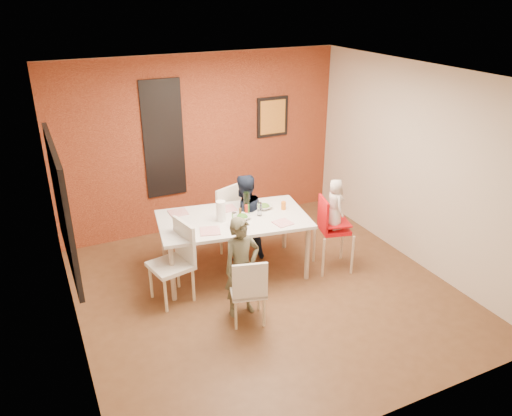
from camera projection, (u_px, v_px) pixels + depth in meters
name	position (u px, v px, depth m)	size (l,w,h in m)	color
ground	(266.00, 292.00, 6.36)	(4.50, 4.50, 0.00)	brown
ceiling	(268.00, 76.00, 5.26)	(4.50, 4.50, 0.02)	silver
wall_back	(202.00, 144.00, 7.67)	(4.50, 0.02, 2.70)	beige
wall_front	(394.00, 292.00, 3.95)	(4.50, 0.02, 2.70)	beige
wall_left	(64.00, 231.00, 4.93)	(0.02, 4.50, 2.70)	beige
wall_right	(417.00, 167.00, 6.69)	(0.02, 4.50, 2.70)	beige
brick_accent_wall	(202.00, 144.00, 7.65)	(4.50, 0.02, 2.70)	maroon
picture_window_frame	(62.00, 205.00, 5.02)	(0.05, 1.70, 1.30)	black
picture_window_pane	(63.00, 205.00, 5.03)	(0.02, 1.55, 1.15)	black
glassblock_strip	(163.00, 139.00, 7.34)	(0.55, 0.03, 1.70)	silver
glassblock_surround	(164.00, 140.00, 7.34)	(0.60, 0.03, 1.76)	black
art_print_frame	(272.00, 117.00, 7.98)	(0.54, 0.03, 0.64)	black
art_print_canvas	(273.00, 117.00, 7.97)	(0.44, 0.01, 0.54)	gold
dining_table	(233.00, 223.00, 6.53)	(2.07, 1.36, 0.80)	white
chair_near	(249.00, 288.00, 5.58)	(0.48, 0.48, 0.85)	silver
chair_far	(235.00, 218.00, 7.09)	(0.59, 0.59, 0.99)	white
chair_left	(177.00, 257.00, 6.04)	(0.55, 0.55, 1.00)	white
high_chair	(331.00, 227.00, 6.65)	(0.53, 0.53, 1.04)	red
child_near	(242.00, 267.00, 5.72)	(0.45, 0.29, 1.23)	brown
child_far	(244.00, 219.00, 6.87)	(0.62, 0.48, 1.27)	#151D31
toddler	(335.00, 204.00, 6.52)	(0.33, 0.22, 0.68)	beige
plate_near_left	(210.00, 231.00, 6.14)	(0.24, 0.24, 0.01)	white
plate_far_mid	(227.00, 208.00, 6.76)	(0.24, 0.24, 0.01)	white
plate_near_right	(283.00, 223.00, 6.35)	(0.21, 0.21, 0.01)	white
plate_far_left	(178.00, 212.00, 6.64)	(0.24, 0.24, 0.01)	white
salad_bowl_a	(242.00, 217.00, 6.45)	(0.21, 0.21, 0.05)	white
salad_bowl_b	(264.00, 207.00, 6.76)	(0.22, 0.22, 0.05)	silver
wine_bottle	(247.00, 203.00, 6.55)	(0.08, 0.08, 0.30)	black
wine_glass_a	(234.00, 219.00, 6.24)	(0.06, 0.06, 0.18)	white
wine_glass_b	(260.00, 209.00, 6.53)	(0.06, 0.06, 0.18)	silver
paper_towel_roll	(221.00, 211.00, 6.36)	(0.12, 0.12, 0.27)	white
condiment_red	(246.00, 210.00, 6.53)	(0.04, 0.04, 0.15)	red
condiment_green	(248.00, 210.00, 6.54)	(0.04, 0.04, 0.15)	#307025
condiment_brown	(240.00, 213.00, 6.49)	(0.03, 0.03, 0.13)	brown
sippy_cup	(284.00, 206.00, 6.72)	(0.07, 0.07, 0.11)	orange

